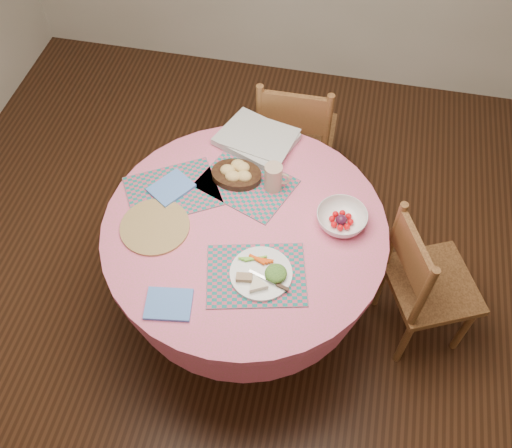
{
  "coord_description": "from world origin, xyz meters",
  "views": [
    {
      "loc": [
        0.34,
        -1.4,
        2.74
      ],
      "look_at": [
        0.05,
        0.0,
        0.78
      ],
      "focal_mm": 40.0,
      "sensor_mm": 36.0,
      "label": 1
    }
  ],
  "objects_px": {
    "dining_table": "(245,251)",
    "dinner_plate": "(263,274)",
    "bread_bowl": "(237,173)",
    "chair_right": "(424,282)",
    "fruit_bowl": "(342,219)",
    "latte_mug": "(274,177)",
    "wicker_trivet": "(155,227)",
    "chair_back": "(295,137)"
  },
  "relations": [
    {
      "from": "dinner_plate",
      "to": "latte_mug",
      "type": "bearing_deg",
      "value": 95.44
    },
    {
      "from": "dining_table",
      "to": "chair_right",
      "type": "relative_size",
      "value": 1.43
    },
    {
      "from": "fruit_bowl",
      "to": "chair_back",
      "type": "bearing_deg",
      "value": 112.75
    },
    {
      "from": "wicker_trivet",
      "to": "fruit_bowl",
      "type": "bearing_deg",
      "value": 13.41
    },
    {
      "from": "wicker_trivet",
      "to": "fruit_bowl",
      "type": "height_order",
      "value": "fruit_bowl"
    },
    {
      "from": "wicker_trivet",
      "to": "latte_mug",
      "type": "relative_size",
      "value": 2.23
    },
    {
      "from": "dining_table",
      "to": "fruit_bowl",
      "type": "relative_size",
      "value": 4.3
    },
    {
      "from": "chair_right",
      "to": "fruit_bowl",
      "type": "distance_m",
      "value": 0.54
    },
    {
      "from": "dining_table",
      "to": "chair_right",
      "type": "bearing_deg",
      "value": 4.72
    },
    {
      "from": "bread_bowl",
      "to": "latte_mug",
      "type": "xyz_separation_m",
      "value": [
        0.18,
        -0.02,
        0.04
      ]
    },
    {
      "from": "chair_right",
      "to": "dinner_plate",
      "type": "relative_size",
      "value": 3.41
    },
    {
      "from": "bread_bowl",
      "to": "fruit_bowl",
      "type": "height_order",
      "value": "bread_bowl"
    },
    {
      "from": "dinner_plate",
      "to": "chair_back",
      "type": "bearing_deg",
      "value": 91.9
    },
    {
      "from": "dining_table",
      "to": "fruit_bowl",
      "type": "bearing_deg",
      "value": 13.86
    },
    {
      "from": "dinner_plate",
      "to": "bread_bowl",
      "type": "distance_m",
      "value": 0.54
    },
    {
      "from": "dining_table",
      "to": "dinner_plate",
      "type": "relative_size",
      "value": 4.88
    },
    {
      "from": "chair_back",
      "to": "bread_bowl",
      "type": "relative_size",
      "value": 3.97
    },
    {
      "from": "dinner_plate",
      "to": "latte_mug",
      "type": "distance_m",
      "value": 0.47
    },
    {
      "from": "wicker_trivet",
      "to": "bread_bowl",
      "type": "distance_m",
      "value": 0.45
    },
    {
      "from": "fruit_bowl",
      "to": "dining_table",
      "type": "bearing_deg",
      "value": -166.14
    },
    {
      "from": "wicker_trivet",
      "to": "fruit_bowl",
      "type": "distance_m",
      "value": 0.8
    },
    {
      "from": "dining_table",
      "to": "chair_right",
      "type": "distance_m",
      "value": 0.84
    },
    {
      "from": "chair_right",
      "to": "dinner_plate",
      "type": "height_order",
      "value": "chair_right"
    },
    {
      "from": "dining_table",
      "to": "dinner_plate",
      "type": "height_order",
      "value": "dinner_plate"
    },
    {
      "from": "dining_table",
      "to": "bread_bowl",
      "type": "height_order",
      "value": "bread_bowl"
    },
    {
      "from": "chair_right",
      "to": "chair_back",
      "type": "xyz_separation_m",
      "value": [
        -0.74,
        0.78,
        0.02
      ]
    },
    {
      "from": "latte_mug",
      "to": "fruit_bowl",
      "type": "xyz_separation_m",
      "value": [
        0.32,
        -0.14,
        -0.04
      ]
    },
    {
      "from": "dining_table",
      "to": "wicker_trivet",
      "type": "distance_m",
      "value": 0.43
    },
    {
      "from": "latte_mug",
      "to": "bread_bowl",
      "type": "bearing_deg",
      "value": 172.53
    },
    {
      "from": "chair_back",
      "to": "latte_mug",
      "type": "relative_size",
      "value": 6.79
    },
    {
      "from": "dinner_plate",
      "to": "bread_bowl",
      "type": "height_order",
      "value": "bread_bowl"
    },
    {
      "from": "latte_mug",
      "to": "wicker_trivet",
      "type": "bearing_deg",
      "value": -144.87
    },
    {
      "from": "dining_table",
      "to": "dinner_plate",
      "type": "xyz_separation_m",
      "value": [
        0.13,
        -0.23,
        0.22
      ]
    },
    {
      "from": "chair_right",
      "to": "latte_mug",
      "type": "bearing_deg",
      "value": 52.66
    },
    {
      "from": "chair_right",
      "to": "fruit_bowl",
      "type": "relative_size",
      "value": 3.0
    },
    {
      "from": "chair_back",
      "to": "wicker_trivet",
      "type": "distance_m",
      "value": 1.08
    },
    {
      "from": "chair_back",
      "to": "latte_mug",
      "type": "bearing_deg",
      "value": 88.51
    },
    {
      "from": "latte_mug",
      "to": "fruit_bowl",
      "type": "bearing_deg",
      "value": -22.9
    },
    {
      "from": "wicker_trivet",
      "to": "dinner_plate",
      "type": "bearing_deg",
      "value": -16.13
    },
    {
      "from": "dinner_plate",
      "to": "bread_bowl",
      "type": "bearing_deg",
      "value": 114.2
    },
    {
      "from": "wicker_trivet",
      "to": "bread_bowl",
      "type": "bearing_deg",
      "value": 50.75
    },
    {
      "from": "wicker_trivet",
      "to": "dinner_plate",
      "type": "xyz_separation_m",
      "value": [
        0.5,
        -0.14,
        0.02
      ]
    }
  ]
}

